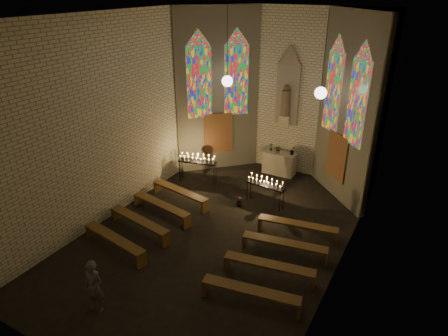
{
  "coord_description": "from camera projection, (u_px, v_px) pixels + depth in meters",
  "views": [
    {
      "loc": [
        5.73,
        -9.78,
        7.8
      ],
      "look_at": [
        -0.25,
        0.9,
        2.07
      ],
      "focal_mm": 32.0,
      "sensor_mm": 36.0,
      "label": 1
    }
  ],
  "objects": [
    {
      "name": "aisle_flower_pot",
      "position": [
        239.0,
        202.0,
        15.2
      ],
      "size": [
        0.24,
        0.24,
        0.38
      ],
      "primitive_type": "imported",
      "rotation": [
        0.0,
        0.0,
        -0.12
      ],
      "color": "#4C723F",
      "rests_on": "ground"
    },
    {
      "name": "flower_vase_center",
      "position": [
        278.0,
        149.0,
        17.35
      ],
      "size": [
        0.35,
        0.32,
        0.33
      ],
      "primitive_type": "imported",
      "rotation": [
        0.0,
        0.0,
        0.21
      ],
      "color": "#4C723F",
      "rests_on": "altar"
    },
    {
      "name": "room",
      "position": [
        263.0,
        104.0,
        14.66
      ],
      "size": [
        8.22,
        12.43,
        7.0
      ],
      "color": "beige",
      "rests_on": "ground"
    },
    {
      "name": "votive_stand_left",
      "position": [
        197.0,
        160.0,
        16.7
      ],
      "size": [
        1.67,
        0.77,
        1.2
      ],
      "rotation": [
        0.0,
        0.0,
        0.24
      ],
      "color": "black",
      "rests_on": "ground"
    },
    {
      "name": "flower_vase_left",
      "position": [
        271.0,
        147.0,
        17.62
      ],
      "size": [
        0.19,
        0.13,
        0.34
      ],
      "primitive_type": "imported",
      "rotation": [
        0.0,
        0.0,
        -0.07
      ],
      "color": "#4C723F",
      "rests_on": "altar"
    },
    {
      "name": "floor",
      "position": [
        218.0,
        234.0,
        13.57
      ],
      "size": [
        12.0,
        12.0,
        0.0
      ],
      "primitive_type": "plane",
      "color": "black",
      "rests_on": "ground"
    },
    {
      "name": "pew_left_1",
      "position": [
        161.0,
        206.0,
        14.48
      ],
      "size": [
        2.67,
        0.81,
        0.51
      ],
      "rotation": [
        0.0,
        0.0,
        -0.17
      ],
      "color": "#563B18",
      "rests_on": "ground"
    },
    {
      "name": "pew_left_0",
      "position": [
        180.0,
        192.0,
        15.42
      ],
      "size": [
        2.67,
        0.81,
        0.51
      ],
      "rotation": [
        0.0,
        0.0,
        -0.17
      ],
      "color": "#563B18",
      "rests_on": "ground"
    },
    {
      "name": "pew_left_2",
      "position": [
        139.0,
        222.0,
        13.53
      ],
      "size": [
        2.67,
        0.81,
        0.51
      ],
      "rotation": [
        0.0,
        0.0,
        -0.17
      ],
      "color": "#563B18",
      "rests_on": "ground"
    },
    {
      "name": "altar",
      "position": [
        279.0,
        163.0,
        17.66
      ],
      "size": [
        1.4,
        0.6,
        1.0
      ],
      "primitive_type": "cube",
      "color": "beige",
      "rests_on": "ground"
    },
    {
      "name": "visitor",
      "position": [
        94.0,
        287.0,
        10.15
      ],
      "size": [
        0.61,
        0.46,
        1.51
      ],
      "primitive_type": "imported",
      "rotation": [
        0.0,
        0.0,
        0.19
      ],
      "color": "#4D4E57",
      "rests_on": "ground"
    },
    {
      "name": "pew_right_3",
      "position": [
        251.0,
        292.0,
        10.47
      ],
      "size": [
        2.67,
        0.81,
        0.51
      ],
      "rotation": [
        0.0,
        0.0,
        0.17
      ],
      "color": "#563B18",
      "rests_on": "ground"
    },
    {
      "name": "pew_left_3",
      "position": [
        115.0,
        240.0,
        12.58
      ],
      "size": [
        2.67,
        0.81,
        0.51
      ],
      "rotation": [
        0.0,
        0.0,
        -0.17
      ],
      "color": "#563B18",
      "rests_on": "ground"
    },
    {
      "name": "pew_right_1",
      "position": [
        285.0,
        244.0,
        12.36
      ],
      "size": [
        2.67,
        0.81,
        0.51
      ],
      "rotation": [
        0.0,
        0.0,
        0.17
      ],
      "color": "#563B18",
      "rests_on": "ground"
    },
    {
      "name": "pew_right_2",
      "position": [
        269.0,
        266.0,
        11.41
      ],
      "size": [
        2.67,
        0.81,
        0.51
      ],
      "rotation": [
        0.0,
        0.0,
        0.17
      ],
      "color": "#563B18",
      "rests_on": "ground"
    },
    {
      "name": "votive_stand_right",
      "position": [
        265.0,
        183.0,
        14.93
      ],
      "size": [
        1.53,
        0.48,
        1.1
      ],
      "rotation": [
        0.0,
        0.0,
        -0.08
      ],
      "color": "black",
      "rests_on": "ground"
    },
    {
      "name": "flower_vase_right",
      "position": [
        293.0,
        151.0,
        17.18
      ],
      "size": [
        0.26,
        0.23,
        0.39
      ],
      "primitive_type": "imported",
      "rotation": [
        0.0,
        0.0,
        0.35
      ],
      "color": "#4C723F",
      "rests_on": "altar"
    },
    {
      "name": "pew_right_0",
      "position": [
        298.0,
        225.0,
        13.31
      ],
      "size": [
        2.67,
        0.81,
        0.51
      ],
      "rotation": [
        0.0,
        0.0,
        0.17
      ],
      "color": "#563B18",
      "rests_on": "ground"
    }
  ]
}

